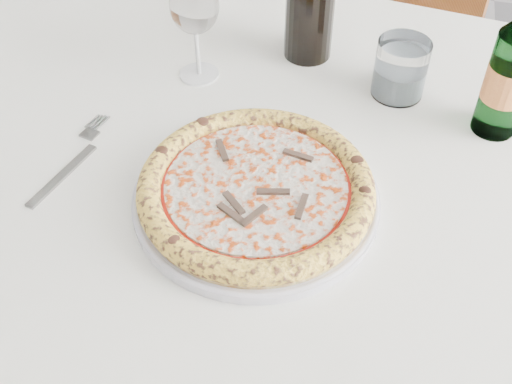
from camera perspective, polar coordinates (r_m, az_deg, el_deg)
dining_table at (r=0.93m, az=1.47°, el=-0.09°), size 1.66×1.11×0.76m
chair_far at (r=1.58m, az=11.29°, el=14.14°), size 0.49×0.49×0.93m
plate at (r=0.79m, az=0.00°, el=-0.56°), size 0.31×0.31×0.02m
pizza at (r=0.78m, az=-0.00°, el=0.32°), size 0.29×0.29×0.03m
fork at (r=0.89m, az=-16.06°, el=2.65°), size 0.04×0.18×0.00m
wine_glass at (r=0.95m, az=-5.50°, el=15.90°), size 0.07×0.07×0.16m
tumbler at (r=0.97m, az=12.68°, el=10.36°), size 0.08×0.08×0.09m
beer_bottle at (r=0.91m, az=21.68°, el=9.79°), size 0.06×0.06×0.23m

